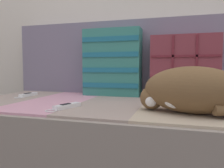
% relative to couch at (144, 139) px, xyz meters
% --- Properties ---
extents(couch, '(2.06, 0.91, 0.39)m').
position_rel_couch_xyz_m(couch, '(0.00, 0.00, 0.00)').
color(couch, gray).
rests_on(couch, ground_plane).
extents(sofa_backrest, '(2.02, 0.14, 0.51)m').
position_rel_couch_xyz_m(sofa_backrest, '(0.00, 0.39, 0.45)').
color(sofa_backrest, slate).
rests_on(sofa_backrest, couch).
extents(throw_pillow_quilted, '(0.40, 0.14, 0.38)m').
position_rel_couch_xyz_m(throw_pillow_quilted, '(0.20, 0.24, 0.39)').
color(throw_pillow_quilted, brown).
rests_on(throw_pillow_quilted, couch).
extents(throw_pillow_striped, '(0.38, 0.14, 0.44)m').
position_rel_couch_xyz_m(throw_pillow_striped, '(-0.25, 0.24, 0.41)').
color(throw_pillow_striped, '#337A70').
rests_on(throw_pillow_striped, couch).
extents(sleeping_cat, '(0.46, 0.26, 0.19)m').
position_rel_couch_xyz_m(sleeping_cat, '(0.21, -0.23, 0.29)').
color(sleeping_cat, brown).
rests_on(sleeping_cat, couch).
extents(game_remote_near, '(0.05, 0.20, 0.02)m').
position_rel_couch_xyz_m(game_remote_near, '(-0.76, 0.04, 0.21)').
color(game_remote_near, white).
rests_on(game_remote_near, couch).
extents(game_remote_far, '(0.10, 0.19, 0.02)m').
position_rel_couch_xyz_m(game_remote_far, '(-0.32, -0.27, 0.21)').
color(game_remote_far, white).
rests_on(game_remote_far, couch).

